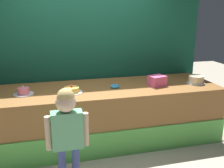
{
  "coord_description": "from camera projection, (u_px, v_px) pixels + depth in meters",
  "views": [
    {
      "loc": [
        -0.63,
        -3.1,
        1.97
      ],
      "look_at": [
        0.24,
        0.32,
        0.97
      ],
      "focal_mm": 41.07,
      "sensor_mm": 36.0,
      "label": 1
    }
  ],
  "objects": [
    {
      "name": "pink_box",
      "position": [
        157.0,
        81.0,
        3.95
      ],
      "size": [
        0.28,
        0.25,
        0.16
      ],
      "primitive_type": "cube",
      "rotation": [
        0.0,
        0.0,
        0.25
      ],
      "color": "#E3568C",
      "rests_on": "stage_platform"
    },
    {
      "name": "child_figure",
      "position": [
        67.0,
        127.0,
        2.74
      ],
      "size": [
        0.47,
        0.21,
        1.21
      ],
      "color": "#3F4C8C",
      "rests_on": "ground_plane"
    },
    {
      "name": "donut",
      "position": [
        115.0,
        86.0,
        3.86
      ],
      "size": [
        0.14,
        0.14,
        0.04
      ],
      "primitive_type": "torus",
      "color": "#3399D8",
      "rests_on": "stage_platform"
    },
    {
      "name": "ground_plane",
      "position": [
        101.0,
        158.0,
        3.57
      ],
      "size": [
        12.0,
        12.0,
        0.0
      ],
      "primitive_type": "plane",
      "color": "#ADA38E"
    },
    {
      "name": "cake_center_right",
      "position": [
        72.0,
        90.0,
        3.62
      ],
      "size": [
        0.3,
        0.3,
        0.11
      ],
      "color": "white",
      "rests_on": "stage_platform"
    },
    {
      "name": "stage_platform",
      "position": [
        93.0,
        115.0,
        3.96
      ],
      "size": [
        3.87,
        1.1,
        0.86
      ],
      "color": "brown",
      "rests_on": "ground_plane"
    },
    {
      "name": "curtain_backdrop",
      "position": [
        86.0,
        51.0,
        4.31
      ],
      "size": [
        4.09,
        0.08,
        2.65
      ],
      "primitive_type": "cube",
      "color": "#144C38",
      "rests_on": "ground_plane"
    },
    {
      "name": "cake_far_right",
      "position": [
        196.0,
        80.0,
        4.08
      ],
      "size": [
        0.29,
        0.29,
        0.17
      ],
      "color": "silver",
      "rests_on": "stage_platform"
    },
    {
      "name": "cake_center_left",
      "position": [
        23.0,
        92.0,
        3.54
      ],
      "size": [
        0.28,
        0.28,
        0.15
      ],
      "color": "silver",
      "rests_on": "stage_platform"
    }
  ]
}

